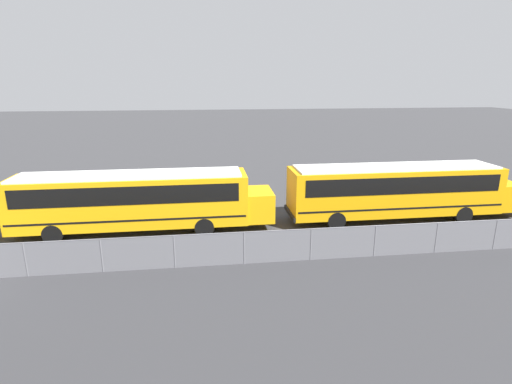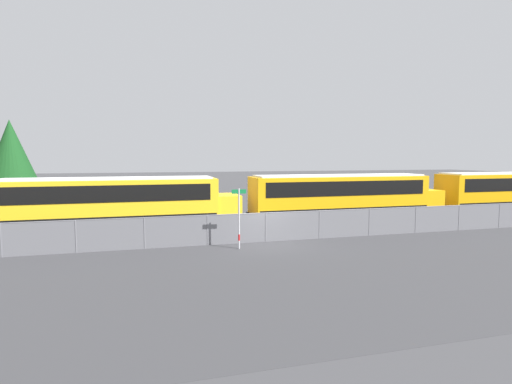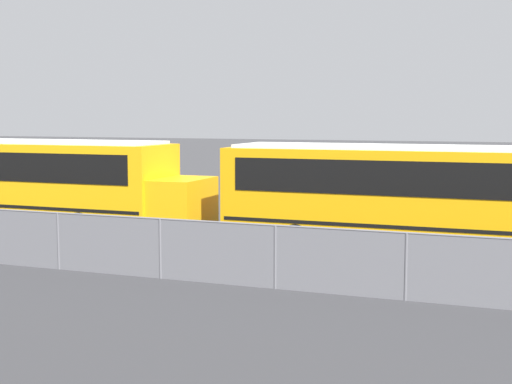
# 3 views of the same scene
# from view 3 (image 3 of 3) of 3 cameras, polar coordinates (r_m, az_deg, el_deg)

# --- Properties ---
(school_bus_4) EXTENTS (13.65, 2.60, 3.21)m
(school_bus_4) POSITION_cam_3_polar(r_m,az_deg,el_deg) (26.15, -18.70, 1.13)
(school_bus_4) COLOR #EDA80F
(school_bus_4) RESTS_ON ground_plane
(school_bus_5) EXTENTS (13.65, 2.60, 3.21)m
(school_bus_5) POSITION_cam_3_polar(r_m,az_deg,el_deg) (20.40, 15.17, -0.08)
(school_bus_5) COLOR orange
(school_bus_5) RESTS_ON ground_plane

